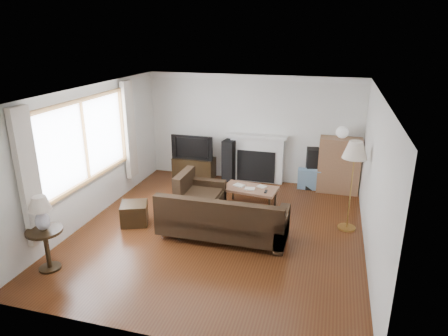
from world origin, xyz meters
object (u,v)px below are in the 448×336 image
(floor_lamp, at_px, (351,186))
(side_table, at_px, (47,249))
(tv_stand, at_px, (194,168))
(bookshelf, at_px, (339,165))
(sectional_sofa, at_px, (223,217))
(coffee_table, at_px, (250,197))

(floor_lamp, bearing_deg, side_table, -149.57)
(tv_stand, xyz_separation_m, floor_lamp, (3.59, -1.79, 0.58))
(bookshelf, distance_m, floor_lamp, 1.82)
(sectional_sofa, distance_m, floor_lamp, 2.33)
(bookshelf, distance_m, side_table, 6.05)
(bookshelf, xyz_separation_m, floor_lamp, (0.20, -1.80, 0.21))
(tv_stand, bearing_deg, floor_lamp, -26.49)
(sectional_sofa, height_order, floor_lamp, floor_lamp)
(floor_lamp, xyz_separation_m, side_table, (-4.37, -2.57, -0.50))
(bookshelf, distance_m, coffee_table, 2.21)
(tv_stand, height_order, side_table, side_table)
(tv_stand, bearing_deg, coffee_table, -38.17)
(sectional_sofa, height_order, side_table, sectional_sofa)
(bookshelf, bearing_deg, tv_stand, -179.80)
(sectional_sofa, distance_m, coffee_table, 1.42)
(tv_stand, distance_m, sectional_sofa, 3.11)
(coffee_table, bearing_deg, sectional_sofa, -90.75)
(sectional_sofa, bearing_deg, floor_lamp, 23.91)
(coffee_table, relative_size, floor_lamp, 0.65)
(floor_lamp, bearing_deg, bookshelf, 96.27)
(tv_stand, xyz_separation_m, sectional_sofa, (1.50, -2.72, 0.14))
(side_table, bearing_deg, sectional_sofa, 35.74)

